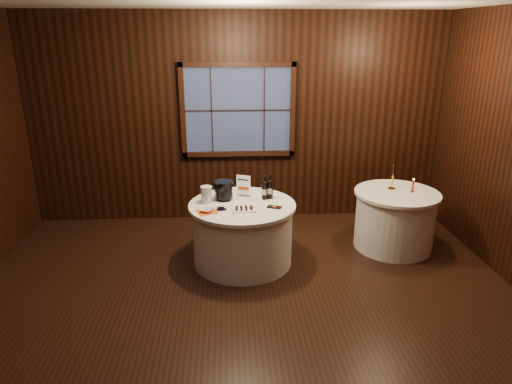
{
  "coord_description": "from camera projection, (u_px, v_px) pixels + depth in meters",
  "views": [
    {
      "loc": [
        -0.16,
        -4.08,
        2.7
      ],
      "look_at": [
        0.16,
        0.9,
        0.95
      ],
      "focal_mm": 32.0,
      "sensor_mm": 36.0,
      "label": 1
    }
  ],
  "objects": [
    {
      "name": "red_candle",
      "position": [
        413.0,
        187.0,
        5.8
      ],
      "size": [
        0.05,
        0.05,
        0.19
      ],
      "color": "gold",
      "rests_on": "side_table"
    },
    {
      "name": "sign_stand",
      "position": [
        244.0,
        189.0,
        5.65
      ],
      "size": [
        0.17,
        0.13,
        0.28
      ],
      "rotation": [
        0.0,
        0.0,
        -0.36
      ],
      "color": "#B7B8BE",
      "rests_on": "main_table"
    },
    {
      "name": "main_table",
      "position": [
        243.0,
        233.0,
        5.56
      ],
      "size": [
        1.28,
        1.28,
        0.77
      ],
      "color": "white",
      "rests_on": "ground"
    },
    {
      "name": "side_table",
      "position": [
        394.0,
        220.0,
        5.96
      ],
      "size": [
        1.08,
        1.08,
        0.77
      ],
      "color": "white",
      "rests_on": "ground"
    },
    {
      "name": "port_bottle_right",
      "position": [
        270.0,
        188.0,
        5.57
      ],
      "size": [
        0.07,
        0.08,
        0.31
      ],
      "rotation": [
        0.0,
        0.0,
        -0.21
      ],
      "color": "black",
      "rests_on": "main_table"
    },
    {
      "name": "port_bottle_left",
      "position": [
        265.0,
        189.0,
        5.54
      ],
      "size": [
        0.07,
        0.08,
        0.31
      ],
      "rotation": [
        0.0,
        0.0,
        -0.3
      ],
      "color": "black",
      "rests_on": "main_table"
    },
    {
      "name": "glass_pitcher",
      "position": [
        207.0,
        194.0,
        5.44
      ],
      "size": [
        0.19,
        0.14,
        0.2
      ],
      "rotation": [
        0.0,
        0.0,
        0.33
      ],
      "color": "silver",
      "rests_on": "main_table"
    },
    {
      "name": "orange_napkin",
      "position": [
        207.0,
        212.0,
        5.19
      ],
      "size": [
        0.28,
        0.28,
        0.0
      ],
      "primitive_type": "cube",
      "rotation": [
        0.0,
        0.0,
        0.4
      ],
      "color": "#FE5615",
      "rests_on": "main_table"
    },
    {
      "name": "chocolate_plate",
      "position": [
        244.0,
        209.0,
        5.23
      ],
      "size": [
        0.28,
        0.19,
        0.04
      ],
      "rotation": [
        0.0,
        0.0,
        0.02
      ],
      "color": "white",
      "rests_on": "main_table"
    },
    {
      "name": "brass_candlestick",
      "position": [
        393.0,
        180.0,
        5.89
      ],
      "size": [
        0.1,
        0.1,
        0.35
      ],
      "color": "gold",
      "rests_on": "side_table"
    },
    {
      "name": "chocolate_box",
      "position": [
        274.0,
        207.0,
        5.31
      ],
      "size": [
        0.18,
        0.13,
        0.01
      ],
      "primitive_type": "cube",
      "rotation": [
        0.0,
        0.0,
        -0.35
      ],
      "color": "black",
      "rests_on": "main_table"
    },
    {
      "name": "back_wall",
      "position": [
        238.0,
        117.0,
        6.57
      ],
      "size": [
        6.0,
        0.1,
        3.0
      ],
      "color": "black",
      "rests_on": "ground"
    },
    {
      "name": "grape_bunch",
      "position": [
        221.0,
        209.0,
        5.23
      ],
      "size": [
        0.18,
        0.08,
        0.04
      ],
      "rotation": [
        0.0,
        0.0,
        -0.08
      ],
      "color": "black",
      "rests_on": "main_table"
    },
    {
      "name": "cracker_bowl",
      "position": [
        207.0,
        210.0,
        5.18
      ],
      "size": [
        0.18,
        0.18,
        0.03
      ],
      "primitive_type": "imported",
      "rotation": [
        0.0,
        0.0,
        -0.36
      ],
      "color": "white",
      "rests_on": "orange_napkin"
    },
    {
      "name": "ground",
      "position": [
        246.0,
        307.0,
        4.74
      ],
      "size": [
        6.0,
        6.0,
        0.0
      ],
      "primitive_type": "plane",
      "color": "black",
      "rests_on": "ground"
    },
    {
      "name": "ice_bucket",
      "position": [
        224.0,
        190.0,
        5.53
      ],
      "size": [
        0.23,
        0.23,
        0.23
      ],
      "color": "black",
      "rests_on": "main_table"
    }
  ]
}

